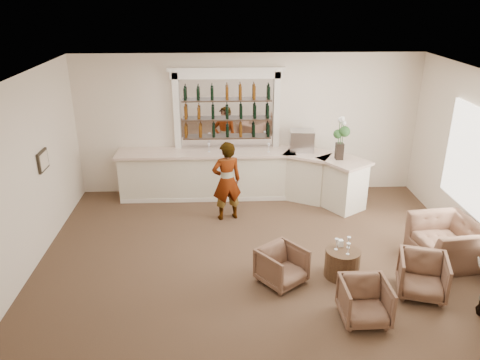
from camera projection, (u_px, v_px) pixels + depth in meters
name	position (u px, v px, depth m)	size (l,w,h in m)	color
ground	(259.00, 267.00, 8.37)	(8.00, 8.00, 0.00)	brown
room_shell	(267.00, 130.00, 8.15)	(8.04, 7.02, 3.32)	beige
bar_counter	(242.00, 175.00, 10.92)	(5.72, 1.80, 1.14)	white
back_bar_alcove	(227.00, 110.00, 10.73)	(2.64, 0.25, 3.00)	white
cocktail_table	(342.00, 263.00, 8.03)	(0.60, 0.60, 0.50)	brown
sommelier	(227.00, 181.00, 9.83)	(0.63, 0.41, 1.73)	gray
armchair_left	(282.00, 266.00, 7.82)	(0.68, 0.70, 0.64)	brown
armchair_center	(365.00, 301.00, 6.93)	(0.69, 0.71, 0.65)	brown
armchair_right	(422.00, 276.00, 7.51)	(0.73, 0.76, 0.69)	brown
armchair_far	(447.00, 242.00, 8.43)	(1.19, 1.04, 0.77)	brown
espresso_machine	(302.00, 140.00, 10.76)	(0.54, 0.46, 0.48)	#B2B2B7
flower_vase	(341.00, 135.00, 10.08)	(0.25, 0.25, 0.96)	black
wine_glass_bar_left	(269.00, 148.00, 10.69)	(0.07, 0.07, 0.21)	white
wine_glass_bar_right	(209.00, 148.00, 10.70)	(0.07, 0.07, 0.21)	white
wine_glass_tbl_a	(336.00, 244.00, 7.92)	(0.07, 0.07, 0.21)	white
wine_glass_tbl_b	(349.00, 242.00, 7.97)	(0.07, 0.07, 0.21)	white
wine_glass_tbl_c	(348.00, 249.00, 7.78)	(0.07, 0.07, 0.21)	white
napkin_holder	(340.00, 243.00, 8.04)	(0.08, 0.08, 0.12)	white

